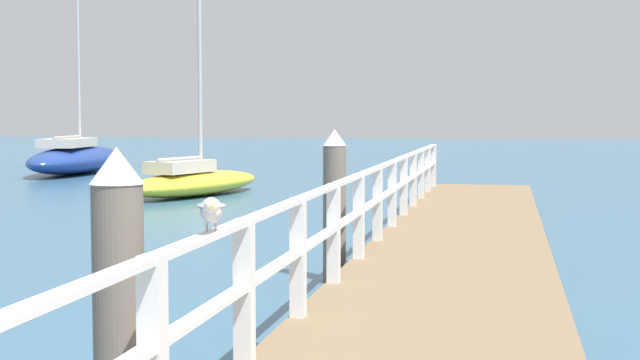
{
  "coord_description": "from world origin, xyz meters",
  "views": [
    {
      "loc": [
        0.6,
        -0.14,
        2.03
      ],
      "look_at": [
        -1.86,
        11.77,
        1.16
      ],
      "focal_mm": 50.9,
      "sensor_mm": 36.0,
      "label": 1
    }
  ],
  "objects": [
    {
      "name": "pier_deck",
      "position": [
        0.0,
        10.99,
        0.18
      ],
      "size": [
        2.31,
        21.98,
        0.37
      ],
      "primitive_type": "cube",
      "color": "#846B4C",
      "rests_on": "ground_plane"
    },
    {
      "name": "pier_railing",
      "position": [
        -1.07,
        10.99,
        0.98
      ],
      "size": [
        0.12,
        20.5,
        0.99
      ],
      "color": "white",
      "rests_on": "pier_deck"
    },
    {
      "name": "dock_piling_near",
      "position": [
        -1.45,
        4.39,
        0.94
      ],
      "size": [
        0.29,
        0.29,
        1.86
      ],
      "color": "#6B6056",
      "rests_on": "ground_plane"
    },
    {
      "name": "dock_piling_far",
      "position": [
        -1.45,
        10.69,
        0.94
      ],
      "size": [
        0.29,
        0.29,
        1.86
      ],
      "color": "#6B6056",
      "rests_on": "ground_plane"
    },
    {
      "name": "seagull_foreground",
      "position": [
        -1.07,
        4.83,
        1.49
      ],
      "size": [
        0.24,
        0.46,
        0.21
      ],
      "rotation": [
        0.0,
        0.0,
        3.48
      ],
      "color": "white",
      "rests_on": "pier_railing"
    },
    {
      "name": "boat_2",
      "position": [
        -7.16,
        21.66,
        0.38
      ],
      "size": [
        2.98,
        5.4,
        5.96
      ],
      "rotation": [
        0.0,
        0.0,
        -0.28
      ],
      "color": "gold",
      "rests_on": "ground_plane"
    },
    {
      "name": "boat_6",
      "position": [
        -14.24,
        29.32,
        0.54
      ],
      "size": [
        3.24,
        7.77,
        10.43
      ],
      "rotation": [
        0.0,
        0.0,
        0.14
      ],
      "color": "navy",
      "rests_on": "ground_plane"
    }
  ]
}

